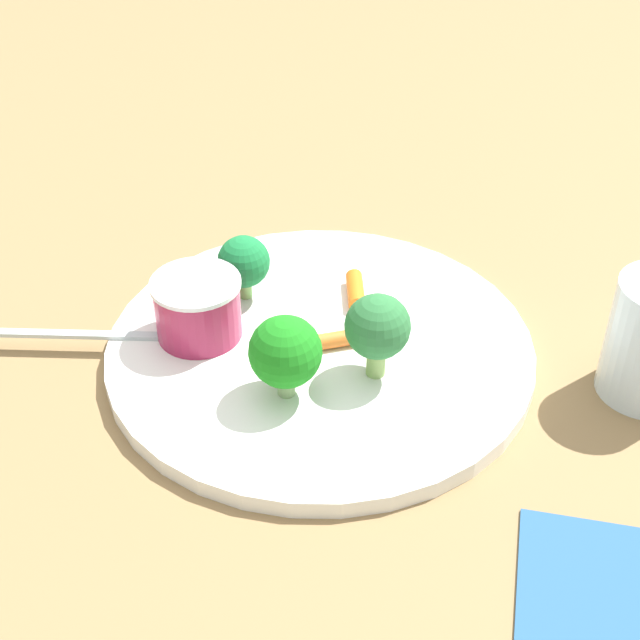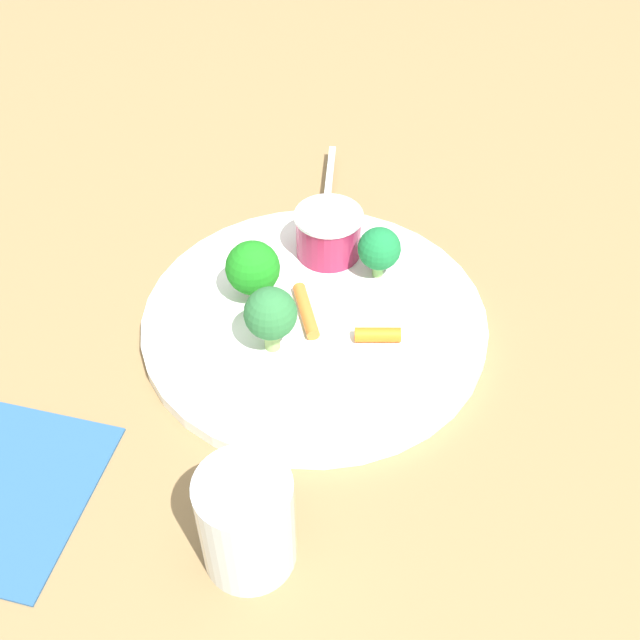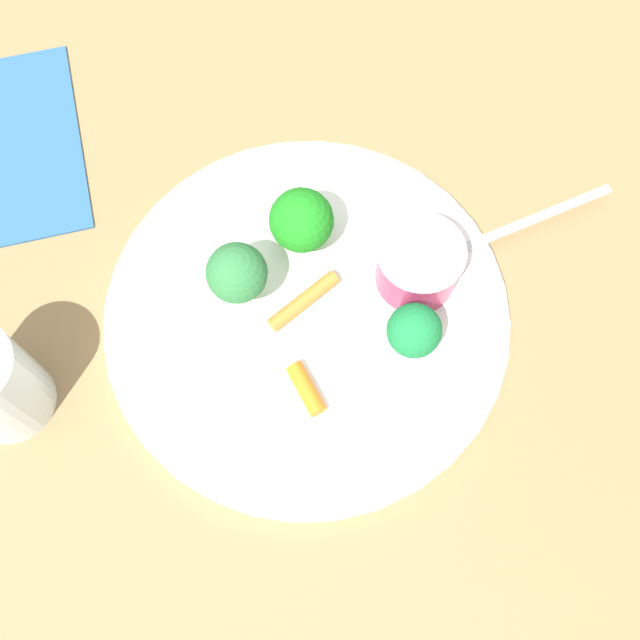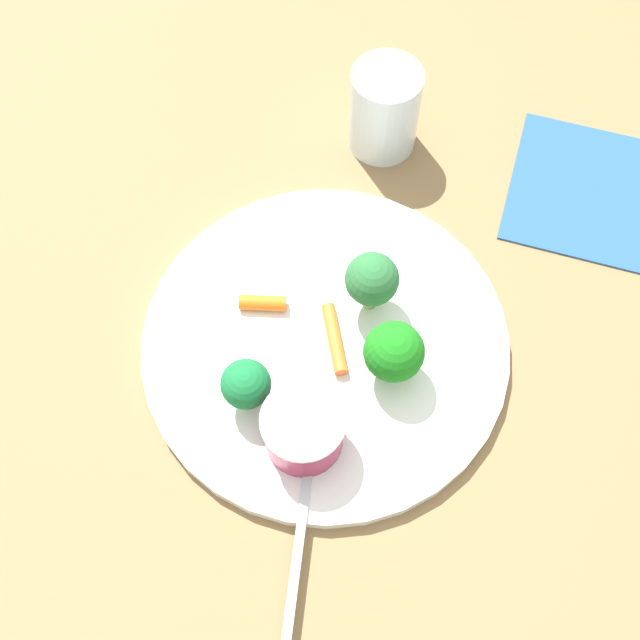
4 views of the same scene
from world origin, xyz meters
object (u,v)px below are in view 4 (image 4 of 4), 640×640
(broccoli_floret_0, at_px, (394,352))
(drinking_glass, at_px, (384,110))
(plate, at_px, (325,343))
(carrot_stick_1, at_px, (335,337))
(broccoli_floret_1, at_px, (372,280))
(sauce_cup, at_px, (307,430))
(carrot_stick_0, at_px, (263,303))
(napkin, at_px, (612,196))
(broccoli_floret_2, at_px, (246,384))
(fork, at_px, (300,531))

(broccoli_floret_0, xyz_separation_m, drinking_glass, (0.04, -0.22, -0.00))
(plate, xyz_separation_m, carrot_stick_1, (-0.01, -0.00, 0.01))
(broccoli_floret_1, bearing_deg, sauce_cup, 78.21)
(drinking_glass, bearing_deg, carrot_stick_1, 89.16)
(broccoli_floret_1, bearing_deg, carrot_stick_0, 13.54)
(carrot_stick_0, xyz_separation_m, drinking_glass, (-0.06, -0.19, 0.02))
(carrot_stick_1, height_order, napkin, carrot_stick_1)
(plate, bearing_deg, carrot_stick_1, -169.49)
(plate, relative_size, broccoli_floret_2, 5.95)
(plate, height_order, sauce_cup, sauce_cup)
(broccoli_floret_2, height_order, drinking_glass, drinking_glass)
(plate, distance_m, napkin, 0.28)
(drinking_glass, relative_size, napkin, 0.47)
(broccoli_floret_0, relative_size, napkin, 0.32)
(carrot_stick_1, bearing_deg, napkin, -138.25)
(sauce_cup, xyz_separation_m, broccoli_floret_1, (-0.02, -0.12, 0.01))
(napkin, bearing_deg, carrot_stick_1, 41.75)
(broccoli_floret_1, xyz_separation_m, fork, (0.02, 0.18, -0.03))
(broccoli_floret_2, relative_size, fork, 0.25)
(plate, distance_m, carrot_stick_1, 0.01)
(carrot_stick_0, relative_size, fork, 0.19)
(carrot_stick_0, bearing_deg, broccoli_floret_0, 162.32)
(broccoli_floret_2, distance_m, napkin, 0.36)
(carrot_stick_0, height_order, carrot_stick_1, carrot_stick_0)
(fork, bearing_deg, broccoli_floret_2, -56.87)
(plate, xyz_separation_m, broccoli_floret_2, (0.05, 0.06, 0.03))
(carrot_stick_1, xyz_separation_m, napkin, (-0.21, -0.19, -0.02))
(napkin, bearing_deg, carrot_stick_0, 31.99)
(broccoli_floret_0, xyz_separation_m, napkin, (-0.16, -0.20, -0.04))
(broccoli_floret_0, bearing_deg, carrot_stick_1, -19.46)
(fork, relative_size, drinking_glass, 2.34)
(broccoli_floret_2, xyz_separation_m, carrot_stick_0, (0.01, -0.08, -0.02))
(plate, height_order, carrot_stick_1, carrot_stick_1)
(broccoli_floret_0, xyz_separation_m, carrot_stick_1, (0.05, -0.02, -0.03))
(broccoli_floret_2, height_order, fork, broccoli_floret_2)
(broccoli_floret_2, bearing_deg, fork, 123.13)
(broccoli_floret_2, xyz_separation_m, napkin, (-0.26, -0.25, -0.04))
(carrot_stick_0, bearing_deg, sauce_cup, 119.32)
(plate, distance_m, broccoli_floret_1, 0.06)
(plate, height_order, napkin, plate)
(carrot_stick_0, xyz_separation_m, carrot_stick_1, (-0.06, 0.02, -0.00))
(plate, distance_m, sauce_cup, 0.09)
(drinking_glass, bearing_deg, broccoli_floret_0, 100.81)
(plate, relative_size, carrot_stick_0, 7.77)
(napkin, bearing_deg, sauce_cup, 51.63)
(drinking_glass, distance_m, napkin, 0.21)
(broccoli_floret_0, relative_size, broccoli_floret_2, 1.17)
(broccoli_floret_0, distance_m, napkin, 0.26)
(broccoli_floret_1, height_order, napkin, broccoli_floret_1)
(broccoli_floret_2, distance_m, fork, 0.11)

